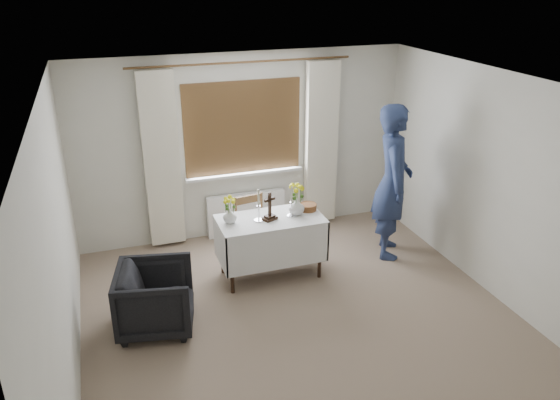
{
  "coord_description": "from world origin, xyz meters",
  "views": [
    {
      "loc": [
        -1.79,
        -4.31,
        3.47
      ],
      "look_at": [
        0.02,
        1.01,
        1.07
      ],
      "focal_mm": 35.0,
      "sensor_mm": 36.0,
      "label": 1
    }
  ],
  "objects_px": {
    "wooden_chair": "(255,233)",
    "armchair": "(156,298)",
    "altar_table": "(271,247)",
    "wooden_cross": "(270,206)",
    "flower_vase_right": "(296,207)",
    "person": "(392,182)",
    "flower_vase_left": "(230,216)"
  },
  "relations": [
    {
      "from": "person",
      "to": "wooden_cross",
      "type": "relative_size",
      "value": 5.85
    },
    {
      "from": "wooden_cross",
      "to": "flower_vase_left",
      "type": "bearing_deg",
      "value": 148.77
    },
    {
      "from": "wooden_chair",
      "to": "person",
      "type": "relative_size",
      "value": 0.45
    },
    {
      "from": "flower_vase_left",
      "to": "flower_vase_right",
      "type": "relative_size",
      "value": 0.85
    },
    {
      "from": "altar_table",
      "to": "flower_vase_left",
      "type": "distance_m",
      "value": 0.67
    },
    {
      "from": "wooden_chair",
      "to": "flower_vase_left",
      "type": "xyz_separation_m",
      "value": [
        -0.38,
        -0.27,
        0.4
      ]
    },
    {
      "from": "wooden_cross",
      "to": "flower_vase_right",
      "type": "relative_size",
      "value": 1.71
    },
    {
      "from": "person",
      "to": "flower_vase_left",
      "type": "bearing_deg",
      "value": 114.16
    },
    {
      "from": "armchair",
      "to": "person",
      "type": "bearing_deg",
      "value": -65.96
    },
    {
      "from": "wooden_chair",
      "to": "armchair",
      "type": "relative_size",
      "value": 1.16
    },
    {
      "from": "altar_table",
      "to": "person",
      "type": "xyz_separation_m",
      "value": [
        1.63,
        0.06,
        0.61
      ]
    },
    {
      "from": "armchair",
      "to": "wooden_cross",
      "type": "xyz_separation_m",
      "value": [
        1.42,
        0.59,
        0.58
      ]
    },
    {
      "from": "altar_table",
      "to": "person",
      "type": "distance_m",
      "value": 1.75
    },
    {
      "from": "flower_vase_left",
      "to": "flower_vase_right",
      "type": "bearing_deg",
      "value": -2.09
    },
    {
      "from": "person",
      "to": "flower_vase_left",
      "type": "relative_size",
      "value": 11.78
    },
    {
      "from": "wooden_cross",
      "to": "flower_vase_left",
      "type": "relative_size",
      "value": 2.01
    },
    {
      "from": "wooden_cross",
      "to": "flower_vase_left",
      "type": "height_order",
      "value": "wooden_cross"
    },
    {
      "from": "altar_table",
      "to": "wooden_chair",
      "type": "distance_m",
      "value": 0.33
    },
    {
      "from": "person",
      "to": "armchair",
      "type": "bearing_deg",
      "value": 126.03
    },
    {
      "from": "wooden_cross",
      "to": "flower_vase_right",
      "type": "bearing_deg",
      "value": -15.24
    },
    {
      "from": "wooden_chair",
      "to": "wooden_cross",
      "type": "distance_m",
      "value": 0.6
    },
    {
      "from": "altar_table",
      "to": "wooden_cross",
      "type": "bearing_deg",
      "value": -118.84
    },
    {
      "from": "armchair",
      "to": "flower_vase_left",
      "type": "xyz_separation_m",
      "value": [
        0.96,
        0.66,
        0.5
      ]
    },
    {
      "from": "altar_table",
      "to": "flower_vase_right",
      "type": "relative_size",
      "value": 6.23
    },
    {
      "from": "altar_table",
      "to": "wooden_chair",
      "type": "bearing_deg",
      "value": 107.83
    },
    {
      "from": "altar_table",
      "to": "flower_vase_left",
      "type": "xyz_separation_m",
      "value": [
        -0.48,
        0.04,
        0.47
      ]
    },
    {
      "from": "armchair",
      "to": "person",
      "type": "distance_m",
      "value": 3.21
    },
    {
      "from": "armchair",
      "to": "wooden_cross",
      "type": "bearing_deg",
      "value": -56.08
    },
    {
      "from": "person",
      "to": "flower_vase_left",
      "type": "xyz_separation_m",
      "value": [
        -2.11,
        -0.02,
        -0.15
      ]
    },
    {
      "from": "person",
      "to": "flower_vase_right",
      "type": "xyz_separation_m",
      "value": [
        -1.3,
        -0.05,
        -0.13
      ]
    },
    {
      "from": "wooden_chair",
      "to": "flower_vase_right",
      "type": "distance_m",
      "value": 0.67
    },
    {
      "from": "wooden_cross",
      "to": "flower_vase_right",
      "type": "distance_m",
      "value": 0.36
    }
  ]
}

